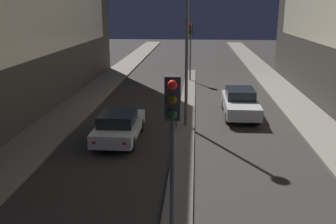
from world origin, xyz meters
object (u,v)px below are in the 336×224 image
object	(u,v)px
traffic_light_near	(173,134)
car_left_lane	(119,126)
traffic_light_mid	(191,39)
car_right_lane	(240,103)

from	to	relation	value
traffic_light_near	car_left_lane	size ratio (longest dim) A/B	1.07
traffic_light_near	traffic_light_mid	bearing A→B (deg)	90.00
car_left_lane	car_right_lane	xyz separation A→B (m)	(5.97, 4.55, 0.04)
traffic_light_near	car_left_lane	bearing A→B (deg)	108.94
car_left_lane	car_right_lane	world-z (taller)	car_right_lane
traffic_light_mid	car_right_lane	size ratio (longest dim) A/B	0.99
traffic_light_mid	car_right_lane	xyz separation A→B (m)	(2.99, -9.88, -2.68)
traffic_light_mid	car_left_lane	size ratio (longest dim) A/B	1.07
traffic_light_near	traffic_light_mid	world-z (taller)	same
traffic_light_mid	car_left_lane	distance (m)	14.98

